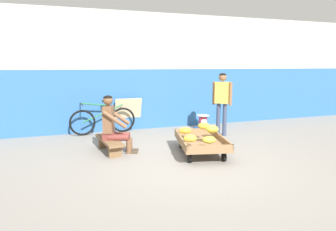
# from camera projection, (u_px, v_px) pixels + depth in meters

# --- Properties ---
(ground_plane) EXTENTS (80.00, 80.00, 0.00)m
(ground_plane) POSITION_uv_depth(u_px,v_px,m) (193.00, 165.00, 5.33)
(ground_plane) COLOR gray
(back_wall) EXTENTS (16.00, 0.30, 3.08)m
(back_wall) POSITION_uv_depth(u_px,v_px,m) (142.00, 72.00, 8.23)
(back_wall) COLOR #2D609E
(back_wall) RESTS_ON ground
(banana_cart) EXTENTS (1.14, 1.59, 0.36)m
(banana_cart) POSITION_uv_depth(u_px,v_px,m) (201.00, 142.00, 5.95)
(banana_cart) COLOR #8E6B47
(banana_cart) RESTS_ON ground
(banana_pile) EXTENTS (1.00, 1.07, 0.26)m
(banana_pile) POSITION_uv_depth(u_px,v_px,m) (202.00, 132.00, 5.78)
(banana_pile) COLOR yellow
(banana_pile) RESTS_ON banana_cart
(low_bench) EXTENTS (0.42, 1.13, 0.27)m
(low_bench) POSITION_uv_depth(u_px,v_px,m) (109.00, 142.00, 6.08)
(low_bench) COLOR brown
(low_bench) RESTS_ON ground
(vendor_seated) EXTENTS (0.73, 0.61, 1.14)m
(vendor_seated) POSITION_uv_depth(u_px,v_px,m) (113.00, 124.00, 6.02)
(vendor_seated) COLOR brown
(vendor_seated) RESTS_ON ground
(plastic_crate) EXTENTS (0.36, 0.28, 0.30)m
(plastic_crate) POSITION_uv_depth(u_px,v_px,m) (203.00, 134.00, 7.04)
(plastic_crate) COLOR #234CA8
(plastic_crate) RESTS_ON ground
(weighing_scale) EXTENTS (0.30, 0.30, 0.29)m
(weighing_scale) POSITION_uv_depth(u_px,v_px,m) (203.00, 121.00, 6.99)
(weighing_scale) COLOR #28282D
(weighing_scale) RESTS_ON plastic_crate
(bicycle_near_left) EXTENTS (1.66, 0.48, 0.86)m
(bicycle_near_left) POSITION_uv_depth(u_px,v_px,m) (103.00, 120.00, 7.69)
(bicycle_near_left) COLOR black
(bicycle_near_left) RESTS_ON ground
(sign_board) EXTENTS (0.70, 0.29, 0.87)m
(sign_board) POSITION_uv_depth(u_px,v_px,m) (128.00, 114.00, 8.11)
(sign_board) COLOR #C6B289
(sign_board) RESTS_ON ground
(customer_adult) EXTENTS (0.36, 0.38, 1.53)m
(customer_adult) POSITION_uv_depth(u_px,v_px,m) (222.00, 97.00, 7.42)
(customer_adult) COLOR #38425B
(customer_adult) RESTS_ON ground
(shopping_bag) EXTENTS (0.18, 0.12, 0.24)m
(shopping_bag) POSITION_uv_depth(u_px,v_px,m) (212.00, 140.00, 6.56)
(shopping_bag) COLOR #3370B7
(shopping_bag) RESTS_ON ground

